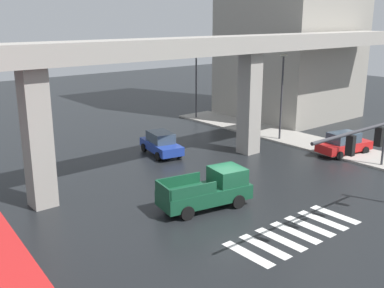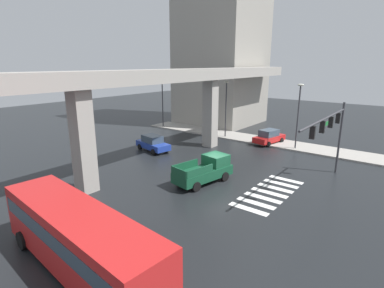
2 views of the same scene
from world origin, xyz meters
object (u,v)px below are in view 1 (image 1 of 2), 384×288
object	(u,v)px
sedan_red	(344,144)
street_lamp_mid_block	(282,87)
pickup_truck	(209,190)
street_lamp_far_north	(196,74)
sedan_blue	(161,143)

from	to	relation	value
sedan_red	street_lamp_mid_block	bearing A→B (deg)	95.44
pickup_truck	street_lamp_far_north	distance (m)	22.91
sedan_blue	street_lamp_mid_block	xyz separation A→B (m)	(10.13, -3.03, 3.70)
pickup_truck	sedan_red	xyz separation A→B (m)	(14.49, 1.03, -0.14)
sedan_red	street_lamp_mid_block	world-z (taller)	street_lamp_mid_block
sedan_red	street_lamp_far_north	xyz separation A→B (m)	(-0.55, 16.80, 3.70)
pickup_truck	street_lamp_far_north	bearing A→B (deg)	51.99
street_lamp_mid_block	street_lamp_far_north	world-z (taller)	same
street_lamp_far_north	pickup_truck	bearing A→B (deg)	-128.01
pickup_truck	street_lamp_far_north	world-z (taller)	street_lamp_far_north
sedan_blue	street_lamp_mid_block	world-z (taller)	street_lamp_mid_block
street_lamp_far_north	sedan_red	bearing A→B (deg)	-88.12
pickup_truck	street_lamp_mid_block	world-z (taller)	street_lamp_mid_block
sedan_blue	street_lamp_far_north	xyz separation A→B (m)	(10.13, 7.98, 3.70)
sedan_red	street_lamp_mid_block	xyz separation A→B (m)	(-0.55, 5.78, 3.70)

